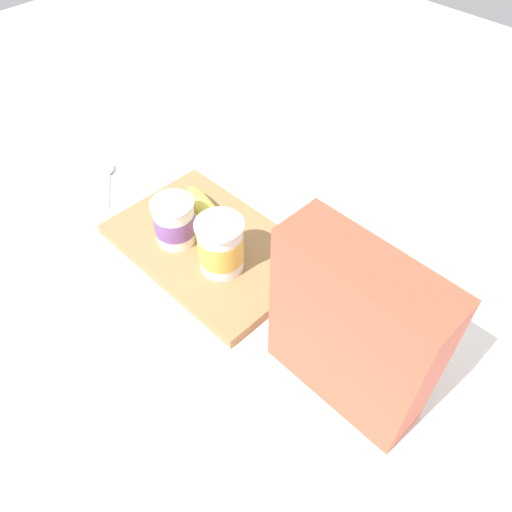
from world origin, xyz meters
TOP-DOWN VIEW (x-y plane):
  - ground_plane at (0.00, 0.00)m, footprint 2.40×2.40m
  - cutting_board at (0.00, 0.00)m, footprint 0.34×0.22m
  - cereal_box at (-0.32, 0.04)m, footprint 0.21×0.08m
  - yogurt_cup_front at (-0.05, 0.02)m, footprint 0.08×0.08m
  - yogurt_cup_back at (0.05, 0.03)m, footprint 0.07×0.07m
  - banana_bunch at (0.03, -0.02)m, footprint 0.19×0.08m
  - spoon at (0.28, 0.01)m, footprint 0.12×0.09m

SIDE VIEW (x-z plane):
  - ground_plane at x=0.00m, z-range 0.00..0.00m
  - spoon at x=0.28m, z-range 0.00..0.01m
  - cutting_board at x=0.00m, z-range 0.00..0.02m
  - banana_bunch at x=0.03m, z-range 0.02..0.06m
  - yogurt_cup_back at x=0.05m, z-range 0.02..0.10m
  - yogurt_cup_front at x=-0.05m, z-range 0.02..0.11m
  - cereal_box at x=-0.32m, z-range 0.00..0.25m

